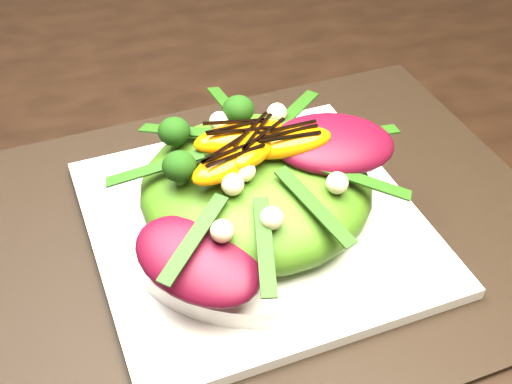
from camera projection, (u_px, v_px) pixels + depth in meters
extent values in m
cube|color=black|center=(32.00, 227.00, 0.61)|extent=(1.60, 0.90, 0.75)
cube|color=black|center=(256.00, 231.00, 0.58)|extent=(0.54, 0.44, 0.00)
cube|color=silver|center=(256.00, 225.00, 0.57)|extent=(0.30, 0.30, 0.01)
cylinder|color=white|center=(256.00, 213.00, 0.56)|extent=(0.28, 0.28, 0.02)
ellipsoid|color=#3E6713|center=(256.00, 188.00, 0.54)|extent=(0.23, 0.23, 0.06)
ellipsoid|color=#400615|center=(334.00, 144.00, 0.53)|extent=(0.10, 0.07, 0.02)
ellipsoid|color=#CB6403|center=(234.00, 136.00, 0.53)|extent=(0.07, 0.03, 0.02)
sphere|color=black|center=(166.00, 146.00, 0.52)|extent=(0.04, 0.04, 0.04)
sphere|color=beige|center=(300.00, 184.00, 0.49)|extent=(0.02, 0.02, 0.02)
cube|color=black|center=(233.00, 125.00, 0.53)|extent=(0.05, 0.01, 0.00)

